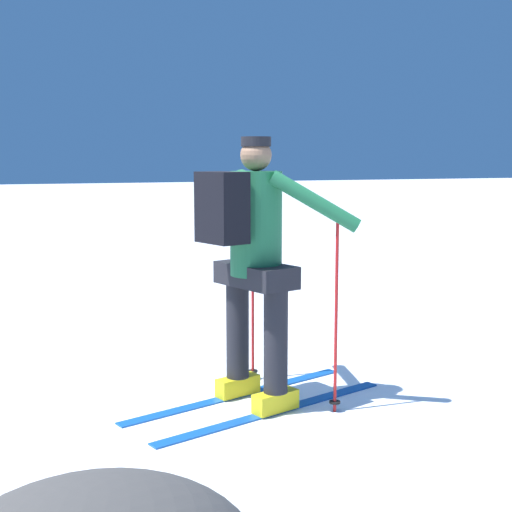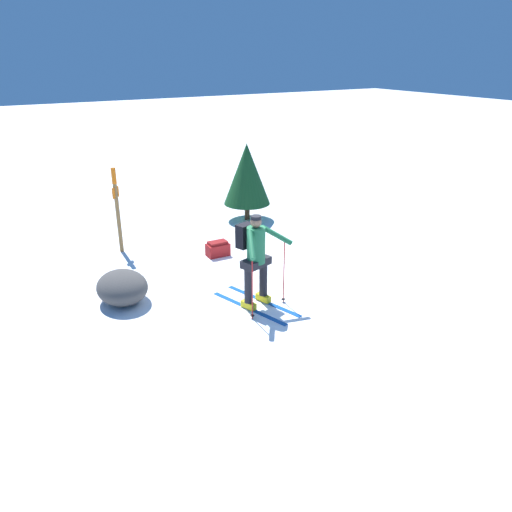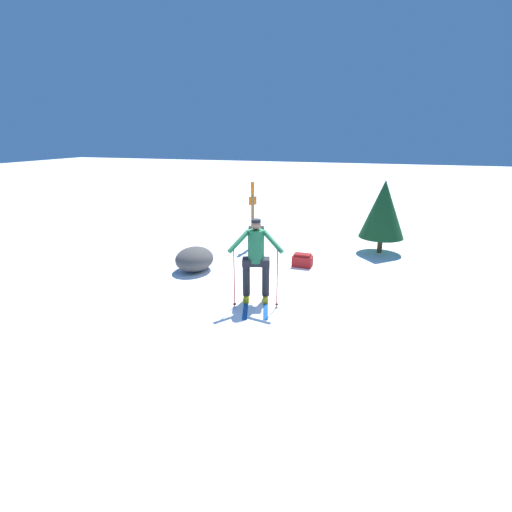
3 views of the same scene
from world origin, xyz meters
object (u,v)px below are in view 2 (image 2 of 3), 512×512
skier (255,255)px  trail_marker (117,204)px  rock_boulder (122,287)px  dropped_backpack (218,249)px  pine_tree (247,174)px

skier → trail_marker: size_ratio=0.94×
trail_marker → rock_boulder: (-2.48, 0.69, -0.85)m
dropped_backpack → trail_marker: trail_marker is taller
trail_marker → pine_tree: pine_tree is taller
rock_boulder → pine_tree: (3.07, -4.35, 0.97)m
dropped_backpack → trail_marker: (1.35, 1.80, 0.98)m
skier → rock_boulder: (1.32, 2.05, -0.69)m
skier → pine_tree: bearing=-27.7°
skier → trail_marker: 4.04m
dropped_backpack → rock_boulder: (-1.13, 2.50, 0.13)m
skier → pine_tree: 4.96m
skier → dropped_backpack: skier is taller
skier → dropped_backpack: bearing=-10.5°
trail_marker → skier: bearing=-160.4°
dropped_backpack → pine_tree: pine_tree is taller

